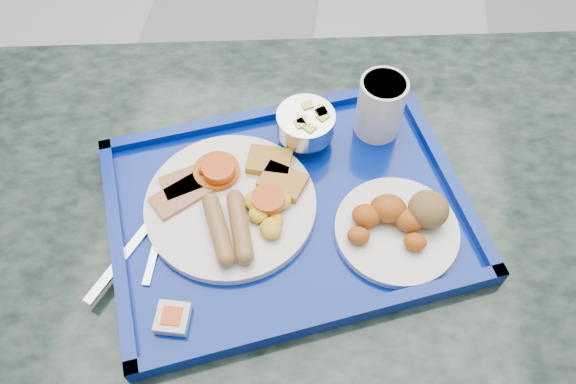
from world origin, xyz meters
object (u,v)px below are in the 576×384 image
at_px(bread_plate, 401,223).
at_px(juice_cup, 381,105).
at_px(main_plate, 235,202).
at_px(table, 289,288).
at_px(fruit_bowl, 306,124).
at_px(tray, 288,210).

bearing_deg(bread_plate, juice_cup, 102.00).
bearing_deg(main_plate, table, -15.17).
xyz_separation_m(main_plate, bread_plate, (0.23, -0.01, 0.01)).
bearing_deg(fruit_bowl, tray, -95.31).
distance_m(table, main_plate, 0.24).
bearing_deg(juice_cup, main_plate, -138.40).
relative_size(main_plate, bread_plate, 1.42).
distance_m(table, juice_cup, 0.35).
xyz_separation_m(table, tray, (-0.01, 0.03, 0.21)).
distance_m(main_plate, fruit_bowl, 0.16).
relative_size(bread_plate, fruit_bowl, 1.96).
distance_m(tray, fruit_bowl, 0.13).
height_order(tray, fruit_bowl, fruit_bowl).
distance_m(tray, bread_plate, 0.16).
bearing_deg(tray, juice_cup, 54.03).
height_order(table, bread_plate, bread_plate).
bearing_deg(bread_plate, main_plate, 178.03).
xyz_separation_m(table, main_plate, (-0.08, 0.02, 0.23)).
xyz_separation_m(tray, juice_cup, (0.12, 0.17, 0.06)).
relative_size(main_plate, fruit_bowl, 2.78).
height_order(main_plate, bread_plate, bread_plate).
distance_m(table, tray, 0.21).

